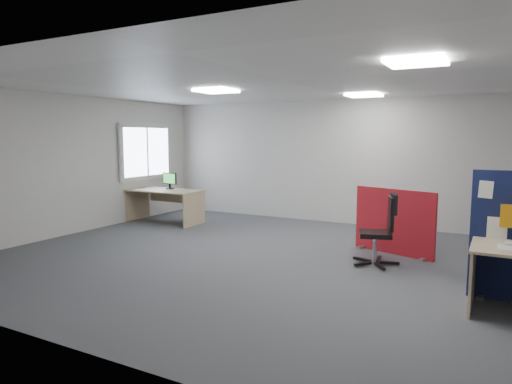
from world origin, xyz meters
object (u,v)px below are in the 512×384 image
at_px(monitor_second, 170,180).
at_px(office_chair, 383,225).
at_px(second_desk, 166,197).
at_px(red_divider, 394,222).

height_order(monitor_second, office_chair, monitor_second).
bearing_deg(monitor_second, second_desk, -81.98).
relative_size(red_divider, second_desk, 0.82).
distance_m(second_desk, monitor_second, 0.40).
bearing_deg(monitor_second, red_divider, 0.55).
relative_size(red_divider, monitor_second, 3.36).
xyz_separation_m(second_desk, office_chair, (5.05, -1.21, 0.04)).
height_order(red_divider, monitor_second, monitor_second).
distance_m(second_desk, office_chair, 5.19).
xyz_separation_m(second_desk, monitor_second, (-0.00, 0.14, 0.38)).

